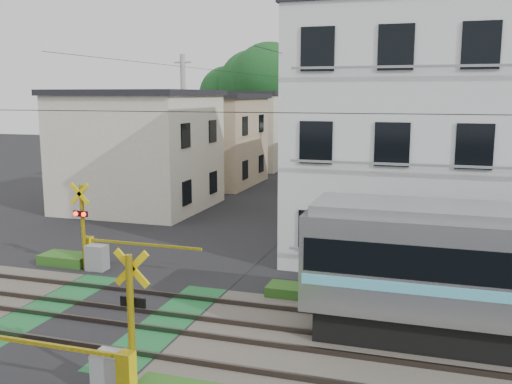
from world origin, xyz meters
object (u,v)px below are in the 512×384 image
(apartment_block, at_px, (434,132))
(pedestrian, at_px, (315,163))
(crossing_signal_near, at_px, (113,363))
(crossing_signal_far, at_px, (95,250))

(apartment_block, relative_size, pedestrian, 6.63)
(crossing_signal_near, distance_m, apartment_block, 14.95)
(crossing_signal_near, bearing_deg, crossing_signal_far, 125.29)
(crossing_signal_near, relative_size, crossing_signal_far, 1.00)
(apartment_block, bearing_deg, crossing_signal_near, -114.22)
(crossing_signal_far, distance_m, pedestrian, 27.10)
(pedestrian, bearing_deg, apartment_block, 132.15)
(crossing_signal_near, xyz_separation_m, apartment_block, (5.91, 13.15, 3.94))
(crossing_signal_far, relative_size, pedestrian, 3.08)
(crossing_signal_near, distance_m, crossing_signal_far, 8.95)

